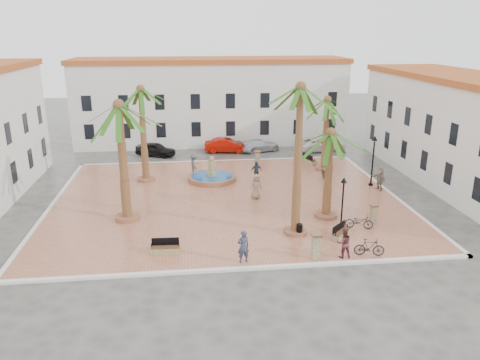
# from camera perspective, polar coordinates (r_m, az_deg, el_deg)

# --- Properties ---
(ground) EXTENTS (120.00, 120.00, 0.00)m
(ground) POSITION_cam_1_polar(r_m,az_deg,el_deg) (35.91, -1.59, -2.49)
(ground) COLOR #56544F
(ground) RESTS_ON ground
(plaza) EXTENTS (26.00, 22.00, 0.15)m
(plaza) POSITION_cam_1_polar(r_m,az_deg,el_deg) (35.89, -1.59, -2.37)
(plaza) COLOR #BE7051
(plaza) RESTS_ON ground
(kerb_n) EXTENTS (26.30, 0.30, 0.16)m
(kerb_n) POSITION_cam_1_polar(r_m,az_deg,el_deg) (46.33, -2.80, 2.31)
(kerb_n) COLOR silver
(kerb_n) RESTS_ON ground
(kerb_s) EXTENTS (26.30, 0.30, 0.16)m
(kerb_s) POSITION_cam_1_polar(r_m,az_deg,el_deg) (25.90, 0.61, -10.76)
(kerb_s) COLOR silver
(kerb_s) RESTS_ON ground
(kerb_e) EXTENTS (0.30, 22.30, 0.16)m
(kerb_e) POSITION_cam_1_polar(r_m,az_deg,el_deg) (39.14, 17.74, -1.50)
(kerb_e) COLOR silver
(kerb_e) RESTS_ON ground
(kerb_w) EXTENTS (0.30, 22.30, 0.16)m
(kerb_w) POSITION_cam_1_polar(r_m,az_deg,el_deg) (37.17, -22.00, -2.99)
(kerb_w) COLOR silver
(kerb_w) RESTS_ON ground
(building_north) EXTENTS (30.40, 7.40, 9.50)m
(building_north) POSITION_cam_1_polar(r_m,az_deg,el_deg) (54.17, -3.53, 9.64)
(building_north) COLOR white
(building_north) RESTS_ON ground
(building_east) EXTENTS (7.40, 26.40, 9.00)m
(building_east) POSITION_cam_1_polar(r_m,az_deg,el_deg) (43.02, 25.80, 5.41)
(building_east) COLOR white
(building_east) RESTS_ON ground
(fountain) EXTENTS (4.11, 4.11, 2.12)m
(fountain) POSITION_cam_1_polar(r_m,az_deg,el_deg) (40.16, -3.44, 0.37)
(fountain) COLOR #A06141
(fountain) RESTS_ON plaza
(palm_nw) EXTENTS (5.06, 5.06, 8.12)m
(palm_nw) POSITION_cam_1_polar(r_m,az_deg,el_deg) (39.46, -11.97, 9.58)
(palm_nw) COLOR #A06141
(palm_nw) RESTS_ON plaza
(palm_sw) EXTENTS (5.50, 5.50, 8.17)m
(palm_sw) POSITION_cam_1_polar(r_m,az_deg,el_deg) (31.06, -14.46, 7.21)
(palm_sw) COLOR #A06141
(palm_sw) RESTS_ON plaza
(palm_s) EXTENTS (4.80, 4.80, 9.51)m
(palm_s) POSITION_cam_1_polar(r_m,az_deg,el_deg) (27.82, 7.35, 9.35)
(palm_s) COLOR #A06141
(palm_s) RESTS_ON plaza
(palm_e) EXTENTS (5.06, 5.06, 6.26)m
(palm_e) POSITION_cam_1_polar(r_m,az_deg,el_deg) (31.44, 10.93, 4.28)
(palm_e) COLOR #A06141
(palm_e) RESTS_ON plaza
(palm_ne) EXTENTS (5.02, 5.02, 6.80)m
(palm_ne) POSITION_cam_1_polar(r_m,az_deg,el_deg) (42.68, 10.57, 8.56)
(palm_ne) COLOR #A06141
(palm_ne) RESTS_ON plaza
(bench_s) EXTENTS (1.69, 0.57, 0.89)m
(bench_s) POSITION_cam_1_polar(r_m,az_deg,el_deg) (27.61, -9.08, -8.33)
(bench_s) COLOR #8B845A
(bench_s) RESTS_ON plaza
(bench_se) EXTENTS (1.55, 1.55, 0.89)m
(bench_se) POSITION_cam_1_polar(r_m,az_deg,el_deg) (29.89, 12.22, -6.42)
(bench_se) COLOR #8B845A
(bench_se) RESTS_ON plaza
(bench_e) EXTENTS (0.75, 1.72, 0.88)m
(bench_e) POSITION_cam_1_polar(r_m,az_deg,el_deg) (40.52, 10.35, 0.21)
(bench_e) COLOR #8B845A
(bench_e) RESTS_ON plaza
(bench_ne) EXTENTS (1.10, 1.86, 0.94)m
(bench_ne) POSITION_cam_1_polar(r_m,az_deg,el_deg) (45.64, 8.42, 2.33)
(bench_ne) COLOR #8B845A
(bench_ne) RESTS_ON plaza
(lamppost_s) EXTENTS (0.39, 0.39, 3.62)m
(lamppost_s) POSITION_cam_1_polar(r_m,az_deg,el_deg) (30.07, 12.45, -1.77)
(lamppost_s) COLOR black
(lamppost_s) RESTS_ON plaza
(lamppost_e) EXTENTS (0.46, 0.46, 4.22)m
(lamppost_e) POSITION_cam_1_polar(r_m,az_deg,el_deg) (39.57, 15.97, 3.30)
(lamppost_e) COLOR black
(lamppost_e) RESTS_ON plaza
(bollard_se) EXTENTS (0.55, 0.55, 1.51)m
(bollard_se) POSITION_cam_1_polar(r_m,az_deg,el_deg) (26.79, 9.24, -7.93)
(bollard_se) COLOR #8B845A
(bollard_se) RESTS_ON plaza
(bollard_n) EXTENTS (0.57, 0.57, 1.55)m
(bollard_n) POSITION_cam_1_polar(r_m,az_deg,el_deg) (43.77, 2.13, 2.58)
(bollard_n) COLOR #8B845A
(bollard_n) RESTS_ON plaza
(bollard_e) EXTENTS (0.52, 0.52, 1.27)m
(bollard_e) POSITION_cam_1_polar(r_m,az_deg,el_deg) (32.46, 15.95, -3.95)
(bollard_e) COLOR #8B845A
(bollard_e) RESTS_ON plaza
(litter_bin) EXTENTS (0.38, 0.38, 0.75)m
(litter_bin) POSITION_cam_1_polar(r_m,az_deg,el_deg) (29.74, 7.27, -6.01)
(litter_bin) COLOR black
(litter_bin) RESTS_ON plaza
(cyclist_a) EXTENTS (0.77, 0.60, 1.89)m
(cyclist_a) POSITION_cam_1_polar(r_m,az_deg,el_deg) (26.01, 0.40, -8.10)
(cyclist_a) COLOR #2F3348
(cyclist_a) RESTS_ON plaza
(bicycle_a) EXTENTS (1.90, 1.13, 0.94)m
(bicycle_a) POSITION_cam_1_polar(r_m,az_deg,el_deg) (31.39, 14.31, -4.93)
(bicycle_a) COLOR black
(bicycle_a) RESTS_ON plaza
(cyclist_b) EXTENTS (0.88, 0.70, 1.76)m
(cyclist_b) POSITION_cam_1_polar(r_m,az_deg,el_deg) (27.21, 12.54, -7.48)
(cyclist_b) COLOR #5B2529
(cyclist_b) RESTS_ON plaza
(bicycle_b) EXTENTS (1.79, 0.85, 1.03)m
(bicycle_b) POSITION_cam_1_polar(r_m,az_deg,el_deg) (27.89, 15.49, -7.91)
(bicycle_b) COLOR black
(bicycle_b) RESTS_ON plaza
(pedestrian_fountain_a) EXTENTS (1.06, 0.83, 1.91)m
(pedestrian_fountain_a) POSITION_cam_1_polar(r_m,az_deg,el_deg) (35.57, 1.95, -0.81)
(pedestrian_fountain_a) COLOR #8D765D
(pedestrian_fountain_a) RESTS_ON plaza
(pedestrian_fountain_b) EXTENTS (1.07, 0.65, 1.71)m
(pedestrian_fountain_b) POSITION_cam_1_polar(r_m,az_deg,el_deg) (39.85, 1.99, 1.11)
(pedestrian_fountain_b) COLOR #313F52
(pedestrian_fountain_b) RESTS_ON plaza
(pedestrian_north) EXTENTS (0.97, 1.36, 1.90)m
(pedestrian_north) POSITION_cam_1_polar(r_m,az_deg,el_deg) (41.67, -5.63, 1.92)
(pedestrian_north) COLOR #46474C
(pedestrian_north) RESTS_ON plaza
(pedestrian_east) EXTENTS (0.89, 1.75, 1.81)m
(pedestrian_east) POSITION_cam_1_polar(r_m,az_deg,el_deg) (39.22, 16.66, 0.15)
(pedestrian_east) COLOR gray
(pedestrian_east) RESTS_ON plaza
(car_black) EXTENTS (4.46, 3.18, 1.41)m
(car_black) POSITION_cam_1_polar(r_m,az_deg,el_deg) (49.13, -10.25, 3.70)
(car_black) COLOR black
(car_black) RESTS_ON ground
(car_red) EXTENTS (4.74, 2.06, 1.52)m
(car_red) POSITION_cam_1_polar(r_m,az_deg,el_deg) (49.83, -1.66, 4.24)
(car_red) COLOR #A10D03
(car_red) RESTS_ON ground
(car_silver) EXTENTS (4.83, 3.23, 1.30)m
(car_silver) POSITION_cam_1_polar(r_m,az_deg,el_deg) (50.33, 2.39, 4.24)
(car_silver) COLOR silver
(car_silver) RESTS_ON ground
(car_white) EXTENTS (5.57, 3.62, 1.42)m
(car_white) POSITION_cam_1_polar(r_m,az_deg,el_deg) (51.31, 9.66, 4.34)
(car_white) COLOR white
(car_white) RESTS_ON ground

